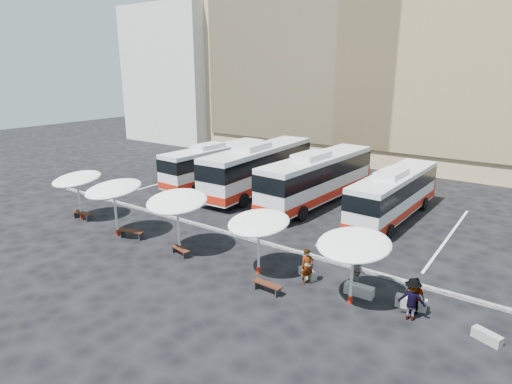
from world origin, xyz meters
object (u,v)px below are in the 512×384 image
Objects in this scene: wood_bench_2 at (180,250)px; conc_bench_0 at (308,273)px; conc_bench_2 at (411,303)px; passenger_3 at (412,299)px; sunshade_1 at (113,189)px; sunshade_0 at (77,179)px; bus_0 at (216,162)px; passenger_1 at (359,271)px; bus_3 at (394,193)px; sunshade_4 at (354,245)px; wood_bench_1 at (131,232)px; passenger_0 at (307,267)px; conc_bench_1 at (359,290)px; bus_1 at (259,166)px; wood_bench_0 at (83,214)px; passenger_2 at (415,296)px; conc_bench_3 at (487,337)px; sunshade_2 at (177,202)px; wood_bench_3 at (267,285)px; bus_2 at (318,176)px; sunshade_3 at (259,223)px.

conc_bench_0 is (6.97, 1.81, -0.12)m from wood_bench_2.
passenger_3 reaches higher than conc_bench_2.
wood_bench_2 is (5.27, 0.15, -2.66)m from sunshade_1.
bus_0 is at bearing 84.48° from sunshade_0.
wood_bench_2 is at bearing 68.98° from passenger_1.
conc_bench_0 is 0.83× the size of conc_bench_2.
sunshade_1 is 2.70× the size of passenger_1.
bus_3 is at bearing 86.93° from conc_bench_0.
sunshade_4 reaches higher than wood_bench_1.
passenger_0 is 2.46m from passenger_1.
sunshade_4 is at bearing -93.07° from conc_bench_1.
conc_bench_2 is at bearing -85.96° from passenger_3.
bus_1 is at bearing 144.66° from conc_bench_2.
wood_bench_0 is at bearing 177.17° from wood_bench_1.
bus_3 is at bearing 101.04° from conc_bench_1.
bus_1 is 8.09× the size of passenger_2.
passenger_3 is at bearing -177.42° from conc_bench_3.
bus_1 is 3.62× the size of sunshade_0.
conc_bench_0 is at bearing 11.31° from sunshade_2.
sunshade_2 is at bearing -7.14° from passenger_3.
bus_0 reaches higher than conc_bench_3.
wood_bench_3 is (9.98, -13.67, -1.78)m from bus_1.
wood_bench_0 is 0.96× the size of passenger_0.
bus_3 is 11.11m from conc_bench_0.
sunshade_4 reaches higher than passenger_3.
passenger_2 reaches higher than wood_bench_3.
sunshade_1 is 5.07m from wood_bench_0.
passenger_1 reaches higher than conc_bench_2.
conc_bench_2 is at bearing 4.07° from sunshade_0.
conc_bench_1 is at bearing 3.70° from sunshade_0.
conc_bench_0 is at bearing -48.45° from bus_1.
passenger_3 is (17.47, 1.18, -2.08)m from sunshade_1.
bus_3 reaches higher than conc_bench_3.
bus_3 is 10.67× the size of conc_bench_0.
passenger_3 is at bearing -39.13° from bus_1.
bus_1 is 13.74m from wood_bench_2.
wood_bench_1 is 19.25m from conc_bench_3.
bus_2 reaches higher than bus_0.
bus_3 is 2.70× the size of sunshade_1.
wood_bench_2 is at bearing -175.61° from conc_bench_3.
conc_bench_1 reaches higher than conc_bench_3.
sunshade_1 is at bearing -6.05° from wood_bench_0.
sunshade_0 reaches higher than wood_bench_3.
wood_bench_0 is (-1.01, -12.87, -1.47)m from bus_0.
wood_bench_1 reaches higher than conc_bench_3.
bus_3 is at bearing 136.13° from passenger_2.
sunshade_3 is 3.13m from passenger_0.
bus_2 is 7.58× the size of wood_bench_1.
sunshade_1 reaches higher than passenger_2.
passenger_3 is at bearing 7.11° from sunshade_4.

